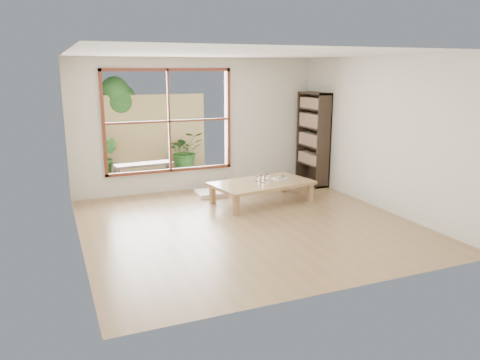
% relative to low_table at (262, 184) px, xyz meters
% --- Properties ---
extents(ground, '(5.00, 5.00, 0.00)m').
position_rel_low_table_xyz_m(ground, '(-0.72, -0.99, -0.34)').
color(ground, '#98724C').
rests_on(ground, ground).
extents(low_table, '(1.91, 1.28, 0.39)m').
position_rel_low_table_xyz_m(low_table, '(0.00, 0.00, 0.00)').
color(low_table, tan).
rests_on(low_table, ground).
extents(floor_cushion, '(0.56, 0.56, 0.08)m').
position_rel_low_table_xyz_m(floor_cushion, '(-0.69, 0.85, -0.30)').
color(floor_cushion, silver).
rests_on(floor_cushion, ground).
extents(bookshelf, '(0.31, 0.86, 1.92)m').
position_rel_low_table_xyz_m(bookshelf, '(1.60, 0.91, 0.62)').
color(bookshelf, '#30241A').
rests_on(bookshelf, ground).
extents(glass_tall, '(0.07, 0.07, 0.13)m').
position_rel_low_table_xyz_m(glass_tall, '(-0.02, -0.03, 0.11)').
color(glass_tall, silver).
rests_on(glass_tall, low_table).
extents(glass_mid, '(0.07, 0.07, 0.10)m').
position_rel_low_table_xyz_m(glass_mid, '(0.17, 0.13, 0.10)').
color(glass_mid, silver).
rests_on(glass_mid, low_table).
extents(glass_short, '(0.06, 0.06, 0.08)m').
position_rel_low_table_xyz_m(glass_short, '(0.10, 0.07, 0.09)').
color(glass_short, silver).
rests_on(glass_short, low_table).
extents(glass_small, '(0.06, 0.06, 0.08)m').
position_rel_low_table_xyz_m(glass_small, '(-0.06, 0.08, 0.09)').
color(glass_small, silver).
rests_on(glass_small, low_table).
extents(food_tray, '(0.34, 0.29, 0.09)m').
position_rel_low_table_xyz_m(food_tray, '(0.41, 0.07, 0.07)').
color(food_tray, white).
rests_on(food_tray, low_table).
extents(deck, '(2.80, 2.00, 0.05)m').
position_rel_low_table_xyz_m(deck, '(-1.32, 2.57, -0.34)').
color(deck, '#3E352D').
rests_on(deck, ground).
extents(garden_bench, '(1.25, 0.45, 0.39)m').
position_rel_low_table_xyz_m(garden_bench, '(-1.67, 2.41, 0.01)').
color(garden_bench, '#30241A').
rests_on(garden_bench, deck).
extents(bamboo_fence, '(2.80, 0.06, 1.80)m').
position_rel_low_table_xyz_m(bamboo_fence, '(-1.32, 3.57, 0.56)').
color(bamboo_fence, tan).
rests_on(bamboo_fence, ground).
extents(shrub_right, '(0.86, 0.75, 0.92)m').
position_rel_low_table_xyz_m(shrub_right, '(-0.52, 3.16, 0.14)').
color(shrub_right, '#326826').
rests_on(shrub_right, deck).
extents(shrub_left, '(0.61, 0.55, 0.90)m').
position_rel_low_table_xyz_m(shrub_left, '(-2.36, 3.12, 0.13)').
color(shrub_left, '#326826').
rests_on(shrub_left, deck).
extents(garden_tree, '(1.04, 0.85, 2.22)m').
position_rel_low_table_xyz_m(garden_tree, '(-2.00, 3.87, 1.28)').
color(garden_tree, '#4C3D2D').
rests_on(garden_tree, ground).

